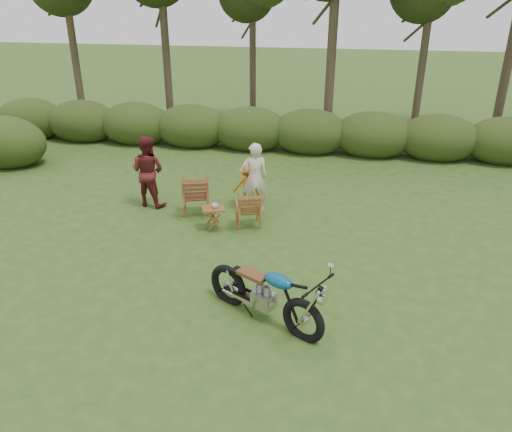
% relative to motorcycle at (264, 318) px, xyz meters
% --- Properties ---
extents(ground, '(80.00, 80.00, 0.00)m').
position_rel_motorcycle_xyz_m(ground, '(-0.02, 0.32, 0.00)').
color(ground, '#274717').
rests_on(ground, ground).
extents(tree_line, '(22.52, 11.62, 8.14)m').
position_rel_motorcycle_xyz_m(tree_line, '(0.48, 10.05, 3.81)').
color(tree_line, '#382C1E').
rests_on(tree_line, ground).
extents(motorcycle, '(2.30, 1.79, 1.24)m').
position_rel_motorcycle_xyz_m(motorcycle, '(0.00, 0.00, 0.00)').
color(motorcycle, '#0E77BA').
rests_on(motorcycle, ground).
extents(lawn_chair_right, '(0.76, 0.76, 0.88)m').
position_rel_motorcycle_xyz_m(lawn_chair_right, '(-0.91, 3.38, 0.00)').
color(lawn_chair_right, brown).
rests_on(lawn_chair_right, ground).
extents(lawn_chair_left, '(0.87, 0.87, 1.01)m').
position_rel_motorcycle_xyz_m(lawn_chair_left, '(-2.26, 3.84, 0.00)').
color(lawn_chair_left, '#602D18').
rests_on(lawn_chair_left, ground).
extents(side_table, '(0.63, 0.58, 0.52)m').
position_rel_motorcycle_xyz_m(side_table, '(-1.63, 3.05, 0.26)').
color(side_table, '#5E2E17').
rests_on(side_table, ground).
extents(cup, '(0.15, 0.15, 0.11)m').
position_rel_motorcycle_xyz_m(cup, '(-1.60, 3.06, 0.57)').
color(cup, beige).
rests_on(cup, side_table).
extents(adult_a, '(0.73, 0.60, 1.71)m').
position_rel_motorcycle_xyz_m(adult_a, '(-0.91, 4.17, 0.00)').
color(adult_a, beige).
rests_on(adult_a, ground).
extents(adult_b, '(0.97, 0.82, 1.76)m').
position_rel_motorcycle_xyz_m(adult_b, '(-3.54, 4.13, 0.00)').
color(adult_b, '#571819').
rests_on(adult_b, ground).
extents(child, '(0.75, 0.51, 1.08)m').
position_rel_motorcycle_xyz_m(child, '(-1.15, 4.48, 0.00)').
color(child, orange).
rests_on(child, ground).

